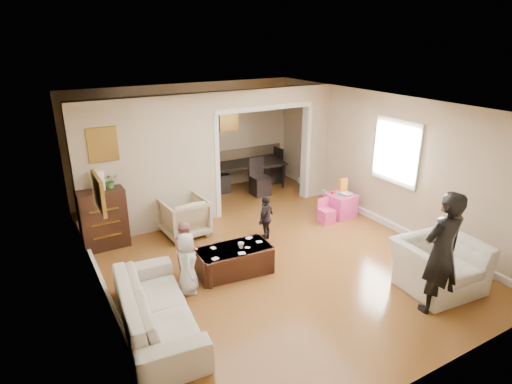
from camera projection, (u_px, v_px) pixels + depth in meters
floor at (262, 250)px, 7.63m from camera, size 7.00×7.00×0.00m
partition_left at (151, 167)px, 7.99m from camera, size 2.75×0.18×2.60m
partition_right at (314, 142)px, 9.79m from camera, size 0.55×0.18×2.60m
partition_header at (264, 97)px, 8.75m from camera, size 2.22×0.18×0.35m
window_pane at (397, 152)px, 8.03m from camera, size 0.03×0.95×1.10m
framed_art_partition at (103, 145)px, 7.34m from camera, size 0.45×0.03×0.55m
framed_art_sofa_wall at (98, 193)px, 5.25m from camera, size 0.03×0.55×0.40m
framed_art_alcove at (229, 119)px, 10.34m from camera, size 0.45×0.03×0.55m
sofa at (156, 308)px, 5.50m from camera, size 1.07×2.25×0.64m
armchair_back at (184, 217)px, 8.09m from camera, size 0.84×0.86×0.74m
armchair_front at (439, 265)px, 6.39m from camera, size 1.26×1.12×0.76m
dresser at (103, 219)px, 7.59m from camera, size 0.79×0.45×1.09m
table_lamp at (98, 180)px, 7.34m from camera, size 0.22×0.22×0.36m
potted_plant at (110, 181)px, 7.44m from camera, size 0.25×0.22×0.28m
coffee_table at (234, 260)px, 6.85m from camera, size 1.23×0.72×0.44m
coffee_cup at (241, 245)px, 6.76m from camera, size 0.11×0.11×0.09m
play_table at (341, 205)px, 8.97m from camera, size 0.55×0.55×0.49m
cereal_box at (343, 185)px, 8.97m from camera, size 0.20×0.08×0.30m
cyan_cup at (339, 194)px, 8.78m from camera, size 0.08×0.08×0.08m
toy_block at (333, 192)px, 8.91m from camera, size 0.10×0.09×0.05m
play_bowl at (347, 194)px, 8.80m from camera, size 0.24×0.24×0.05m
dining_table at (247, 175)px, 10.67m from camera, size 2.00×1.36×0.65m
adult_person at (442, 253)px, 5.69m from camera, size 0.67×0.47×1.77m
child_kneel_a at (187, 264)px, 6.24m from camera, size 0.43×0.54×0.96m
child_kneel_b at (186, 249)px, 6.68m from camera, size 0.45×0.52×0.94m
child_toddler at (266, 218)px, 7.87m from camera, size 0.55×0.46×0.88m
craft_papers at (238, 248)px, 6.77m from camera, size 0.97×0.52×0.00m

